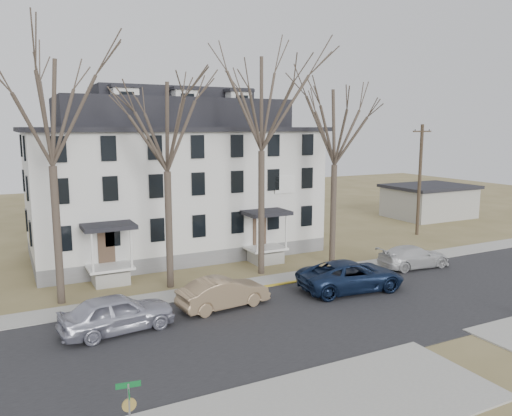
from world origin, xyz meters
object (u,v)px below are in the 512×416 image
tree_mid_left (166,121)px  car_silver (117,314)px  boarding_house (175,180)px  street_sign (129,409)px  utility_pole_far (420,179)px  car_navy (351,276)px  tree_far_left (49,105)px  bicycle_left (113,276)px  car_tan (223,293)px  tree_mid_right (335,122)px  tree_center (262,96)px  car_white (414,257)px

tree_mid_left → car_silver: size_ratio=2.48×
boarding_house → street_sign: (-8.66, -22.66, -3.78)m
utility_pole_far → car_navy: utility_pole_far is taller
boarding_house → car_silver: boarding_house is taller
tree_far_left → street_sign: (0.34, -14.51, -8.74)m
tree_far_left → bicycle_left: bearing=33.5°
car_tan → bicycle_left: size_ratio=2.70×
utility_pole_far → bicycle_left: utility_pole_far is taller
boarding_house → car_tan: boarding_house is taller
tree_mid_left → tree_mid_right: same height
car_tan → car_navy: 7.62m
tree_mid_left → tree_center: 6.18m
street_sign → tree_far_left: bearing=100.0°
car_navy → tree_mid_left: bearing=65.6°
car_silver → tree_far_left: bearing=13.2°
tree_mid_left → bicycle_left: size_ratio=7.19×
car_navy → bicycle_left: car_navy is taller
boarding_house → utility_pole_far: size_ratio=2.19×
tree_mid_right → utility_pole_far: (12.00, 4.20, -4.70)m
bicycle_left → street_sign: 16.85m
tree_mid_left → tree_center: (6.00, 0.00, 1.48)m
utility_pole_far → street_sign: (-29.16, -18.71, -3.30)m
tree_center → street_sign: size_ratio=6.17×
car_tan → car_navy: bearing=-101.7°
boarding_house → car_white: (12.61, -11.61, -4.66)m
tree_far_left → utility_pole_far: tree_far_left is taller
tree_mid_left → car_tan: (1.38, -4.63, -8.81)m
tree_far_left → car_silver: 11.00m
car_tan → street_sign: bearing=138.4°
car_tan → bicycle_left: car_tan is taller
utility_pole_far → car_white: (-7.89, -7.65, -4.18)m
boarding_house → tree_mid_right: bearing=-43.8°
tree_mid_right → car_tan: 14.19m
tree_center → car_navy: (2.97, -5.37, -10.23)m
tree_mid_left → utility_pole_far: 24.33m
tree_mid_right → street_sign: 23.85m
utility_pole_far → street_sign: 34.80m
boarding_house → tree_mid_left: 9.66m
car_navy → street_sign: 17.27m
car_white → utility_pole_far: bearing=-41.4°
car_silver → car_tan: bearing=-89.6°
tree_center → car_silver: bearing=-152.4°
tree_center → utility_pole_far: 19.03m
boarding_house → tree_center: size_ratio=1.41×
tree_far_left → car_white: 23.90m
tree_mid_right → car_navy: bearing=-115.2°
car_silver → car_navy: 13.09m
car_white → bicycle_left: 19.30m
street_sign → tree_mid_right: bearing=48.9°
boarding_house → utility_pole_far: 20.88m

